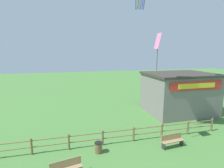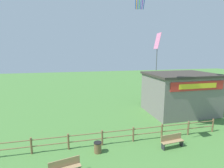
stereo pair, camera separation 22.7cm
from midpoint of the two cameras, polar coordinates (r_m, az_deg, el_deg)
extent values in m
cylinder|color=brown|center=(13.67, -25.24, -17.97)|extent=(0.14, 0.14, 1.17)
cylinder|color=brown|center=(13.41, -14.40, -17.86)|extent=(0.14, 0.14, 1.17)
cylinder|color=brown|center=(13.58, -3.55, -17.14)|extent=(0.14, 0.14, 1.17)
cylinder|color=brown|center=(14.19, 6.60, -15.94)|extent=(0.14, 0.14, 1.17)
cylinder|color=brown|center=(15.17, 15.55, -14.47)|extent=(0.14, 0.14, 1.17)
cylinder|color=brown|center=(16.45, 23.16, -12.94)|extent=(0.14, 0.14, 1.17)
cylinder|color=brown|center=(17.99, 29.50, -11.47)|extent=(0.14, 0.14, 1.17)
cylinder|color=brown|center=(13.66, 1.66, -15.06)|extent=(17.13, 0.07, 0.07)
cylinder|color=brown|center=(13.86, 1.65, -16.81)|extent=(17.13, 0.07, 0.07)
cube|color=slate|center=(21.48, 20.58, -3.01)|extent=(7.04, 5.51, 4.32)
cube|color=#38332D|center=(21.11, 20.97, 3.03)|extent=(7.34, 5.81, 0.24)
cube|color=red|center=(19.04, 25.63, -0.51)|extent=(5.98, 0.08, 0.90)
cube|color=yellow|center=(19.00, 25.73, -0.53)|extent=(4.22, 0.04, 0.50)
cube|color=#9E7F56|center=(11.05, -15.49, -23.65)|extent=(1.72, 0.42, 0.45)
cube|color=#9E7F56|center=(14.04, 18.78, -17.23)|extent=(1.78, 0.56, 0.05)
cube|color=#9E7F56|center=(14.06, 18.37, -16.03)|extent=(1.75, 0.20, 0.45)
cube|color=#2D2D33|center=(13.72, 15.95, -18.94)|extent=(0.09, 0.36, 0.45)
cube|color=#2D2D33|center=(14.62, 21.29, -17.35)|extent=(0.09, 0.36, 0.45)
cylinder|color=brown|center=(12.85, -4.98, -20.04)|extent=(0.51, 0.51, 0.72)
cylinder|color=black|center=(12.66, -5.00, -18.57)|extent=(0.55, 0.55, 0.04)
cube|color=pink|center=(12.24, 14.21, 13.46)|extent=(0.31, 0.78, 1.03)
cylinder|color=#4C4C51|center=(12.22, 13.97, 7.91)|extent=(0.05, 0.05, 1.53)
camera|label=1|loc=(0.11, -90.45, -0.08)|focal=28.00mm
camera|label=2|loc=(0.11, 89.55, 0.08)|focal=28.00mm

